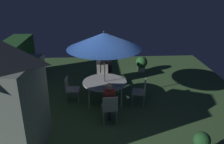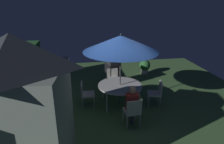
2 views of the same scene
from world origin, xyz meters
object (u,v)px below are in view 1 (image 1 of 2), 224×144
Objects in this scene: potted_plant_by_grill at (201,144)px; person_in_red at (109,98)px; chair_toward_hedge at (103,75)px; patio_umbrella at (104,41)px; bbq_grill at (104,63)px; chair_near_shed at (110,107)px; chair_far_side at (141,90)px; patio_table at (105,83)px; potted_plant_by_shed at (142,63)px; chair_toward_house at (70,88)px.

person_in_red is at bearing 50.92° from potted_plant_by_grill.
chair_toward_hedge is at bearing 28.37° from potted_plant_by_grill.
chair_toward_hedge is 4.92m from potted_plant_by_grill.
bbq_grill is at bearing -0.50° from patio_umbrella.
chair_near_shed and chair_toward_hedge have the same top height.
chair_far_side reaches higher than potted_plant_by_grill.
patio_table is 2.10× the size of potted_plant_by_shed.
chair_toward_hedge is 0.71× the size of person_in_red.
potted_plant_by_shed is 0.60× the size of person_in_red.
patio_umbrella is at bearing 146.79° from potted_plant_by_shed.
potted_plant_by_shed is at bearing -22.45° from chair_near_shed.
patio_table is 3.40m from potted_plant_by_shed.
chair_toward_house is 4.71m from potted_plant_by_grill.
chair_toward_house is at bearing 132.13° from potted_plant_by_shed.
potted_plant_by_grill is at bearing -175.85° from potted_plant_by_shed.
chair_near_shed is at bearing -178.26° from bbq_grill.
chair_toward_hedge is 1.31× the size of potted_plant_by_grill.
potted_plant_by_grill is at bearing -127.79° from chair_near_shed.
chair_near_shed reaches higher than potted_plant_by_shed.
chair_toward_house is at bearing 43.31° from chair_near_shed.
chair_far_side is at bearing 19.99° from potted_plant_by_grill.
patio_table is at bearing -91.70° from chair_toward_house.
chair_far_side is 0.71× the size of person_in_red.
person_in_red is at bearing -178.34° from bbq_grill.
chair_far_side is at bearing -139.49° from chair_toward_hedge.
chair_near_shed is (-1.39, -0.11, -1.73)m from patio_umbrella.
chair_far_side reaches higher than patio_table.
person_in_red is (-3.04, -0.09, -0.06)m from bbq_grill.
chair_near_shed is at bearing -136.69° from chair_toward_house.
chair_toward_house is at bearing 135.46° from chair_toward_hedge.
potted_plant_by_shed reaches higher than potted_plant_by_grill.
bbq_grill is 1.60× the size of potted_plant_by_shed.
patio_umbrella is at bearing -91.70° from chair_toward_house.
chair_near_shed is 1.00× the size of chair_far_side.
patio_umbrella reaches higher than chair_toward_house.
chair_far_side is at bearing -148.24° from bbq_grill.
patio_table is at bearing 4.51° from person_in_red.
bbq_grill reaches higher than potted_plant_by_grill.
potted_plant_by_shed is (1.59, -1.91, -0.10)m from chair_toward_hedge.
person_in_red is at bearing -135.07° from chair_toward_house.
patio_umbrella is at bearing 4.51° from person_in_red.
bbq_grill is at bearing 31.76° from chair_far_side.
chair_toward_house reaches higher than patio_table.
patio_table is 1.75× the size of chair_toward_hedge.
patio_table is 3.85m from potted_plant_by_grill.
bbq_grill is 1.33× the size of chair_near_shed.
chair_toward_house is 0.71× the size of person_in_red.
chair_toward_hedge is (-0.49, 0.06, -0.33)m from bbq_grill.
chair_near_shed is 1.59m from chair_far_side.
potted_plant_by_shed is at bearing -22.94° from person_in_red.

